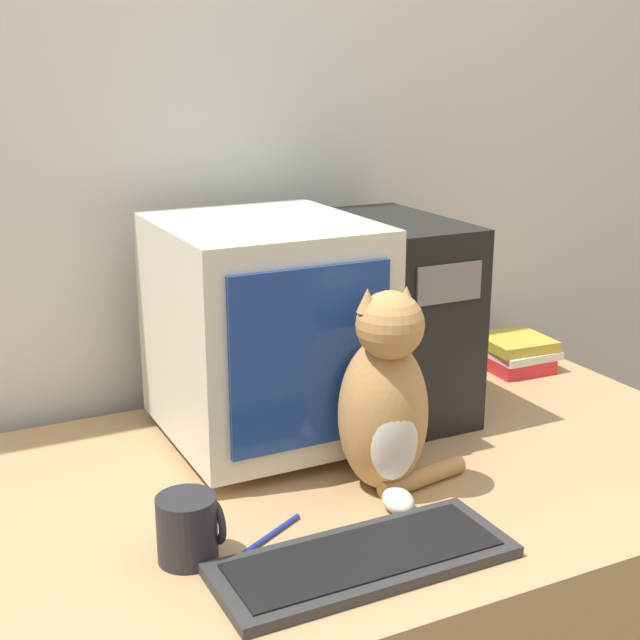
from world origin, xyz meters
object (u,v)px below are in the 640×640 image
(computer_tower, at_px, (395,315))
(mug, at_px, (189,528))
(crt_monitor, at_px, (264,330))
(keyboard, at_px, (364,560))
(book_stack, at_px, (513,352))
(cat, at_px, (386,403))
(pen, at_px, (272,534))

(computer_tower, xyz_separation_m, mug, (-0.60, -0.40, -0.16))
(crt_monitor, distance_m, computer_tower, 0.32)
(crt_monitor, bearing_deg, computer_tower, 6.04)
(keyboard, xyz_separation_m, book_stack, (0.77, 0.62, 0.03))
(keyboard, distance_m, mug, 0.27)
(cat, distance_m, mug, 0.41)
(mug, bearing_deg, book_stack, 26.04)
(crt_monitor, relative_size, pen, 3.46)
(crt_monitor, xyz_separation_m, pen, (-0.14, -0.36, -0.22))
(crt_monitor, bearing_deg, keyboard, -96.15)
(crt_monitor, xyz_separation_m, cat, (0.10, -0.29, -0.07))
(cat, relative_size, pen, 2.93)
(book_stack, xyz_separation_m, pen, (-0.86, -0.48, -0.03))
(cat, relative_size, book_stack, 1.93)
(keyboard, relative_size, cat, 1.23)
(keyboard, bearing_deg, mug, 149.32)
(keyboard, relative_size, book_stack, 2.38)
(crt_monitor, height_order, cat, crt_monitor)
(book_stack, relative_size, mug, 1.86)
(crt_monitor, xyz_separation_m, computer_tower, (0.32, 0.03, -0.02))
(computer_tower, height_order, cat, computer_tower)
(mug, bearing_deg, keyboard, -30.68)
(keyboard, relative_size, pen, 3.61)
(crt_monitor, height_order, keyboard, crt_monitor)
(pen, bearing_deg, crt_monitor, 68.17)
(crt_monitor, bearing_deg, pen, -111.83)
(computer_tower, distance_m, mug, 0.73)
(pen, bearing_deg, cat, 14.66)
(pen, distance_m, mug, 0.15)
(cat, bearing_deg, book_stack, 47.10)
(computer_tower, bearing_deg, pen, -139.60)
(crt_monitor, relative_size, keyboard, 0.96)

